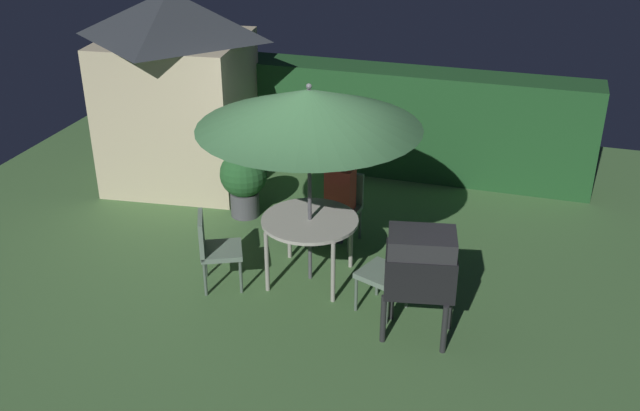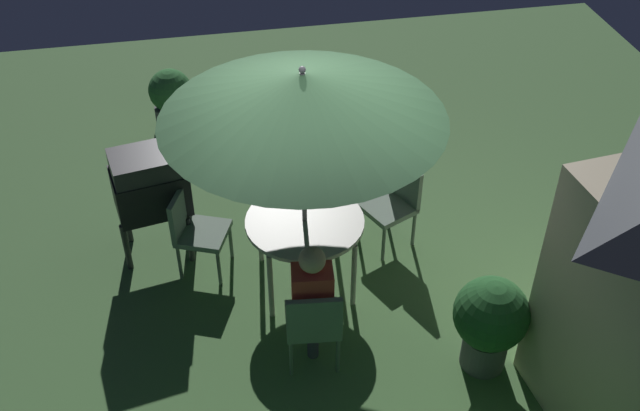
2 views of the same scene
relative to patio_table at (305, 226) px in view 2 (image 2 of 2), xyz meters
name	(u,v)px [view 2 (image 2 of 2)]	position (x,y,z in m)	size (l,w,h in m)	color
ground_plane	(326,269)	(-0.23, -0.13, -0.71)	(11.00, 11.00, 0.00)	#47703D
patio_table	(305,226)	(0.00, 0.00, 0.00)	(1.11, 1.11, 0.78)	#B2ADA3
patio_umbrella	(303,96)	(0.00, 0.00, 1.38)	(2.43, 2.43, 2.37)	#4C4C51
bbq_grill	(150,184)	(1.39, -0.73, 0.14)	(0.78, 0.62, 1.20)	black
chair_near_shed	(313,322)	(0.11, 1.02, -0.19)	(0.51, 0.51, 0.90)	slate
chair_far_side	(394,199)	(-1.00, -0.46, -0.19)	(0.61, 0.61, 0.90)	slate
chair_toward_hedge	(194,227)	(1.02, -0.41, -0.19)	(0.60, 0.60, 0.90)	slate
potted_plant_by_shed	(171,96)	(1.15, -3.19, -0.33)	(0.54, 0.54, 0.74)	#4C4C51
potted_plant_by_grill	(490,320)	(-1.35, 1.30, -0.17)	(0.64, 0.64, 0.94)	#4C4C51
person_in_red	(312,292)	(0.10, 0.93, 0.07)	(0.36, 0.27, 1.26)	#CC3D33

